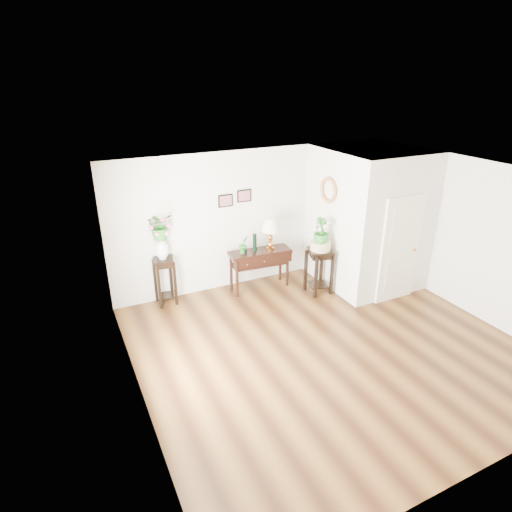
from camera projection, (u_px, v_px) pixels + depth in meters
floor at (328, 346)px, 7.05m from camera, size 6.00×5.50×0.02m
ceiling at (341, 178)px, 5.93m from camera, size 6.00×5.50×0.02m
wall_back at (255, 218)px, 8.76m from camera, size 6.00×0.02×2.80m
wall_front at (497, 376)px, 4.22m from camera, size 6.00×0.02×2.80m
wall_left at (134, 315)px, 5.29m from camera, size 0.02×5.50×2.80m
wall_right at (471, 238)px, 7.69m from camera, size 0.02×5.50×2.80m
partition at (367, 217)px, 8.80m from camera, size 1.80×1.95×2.80m
door at (400, 250)px, 8.11m from camera, size 0.90×0.05×2.10m
art_print_left at (226, 201)px, 8.30m from camera, size 0.30×0.02×0.25m
art_print_right at (244, 196)px, 8.44m from camera, size 0.30×0.02×0.25m
wall_ornament at (328, 190)px, 8.26m from camera, size 0.07×0.51×0.51m
console_table at (260, 270)px, 8.77m from camera, size 1.29×0.53×0.84m
table_lamp at (271, 233)px, 8.56m from camera, size 0.48×0.48×0.66m
green_vase at (255, 244)px, 8.49m from camera, size 0.10×0.10×0.38m
potted_plant at (244, 245)px, 8.39m from camera, size 0.23×0.20×0.36m
plant_stand_a at (165, 281)px, 8.18m from camera, size 0.43×0.43×0.95m
porcelain_vase at (162, 247)px, 7.90m from camera, size 0.26×0.26×0.44m
lily_arrangement at (160, 225)px, 7.72m from camera, size 0.60×0.57×0.54m
plant_stand_b at (319, 271)px, 8.60m from camera, size 0.55×0.55×0.93m
ceramic_bowl at (320, 246)px, 8.38m from camera, size 0.52×0.52×0.18m
narcissus at (321, 231)px, 8.26m from camera, size 0.38×0.38×0.54m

